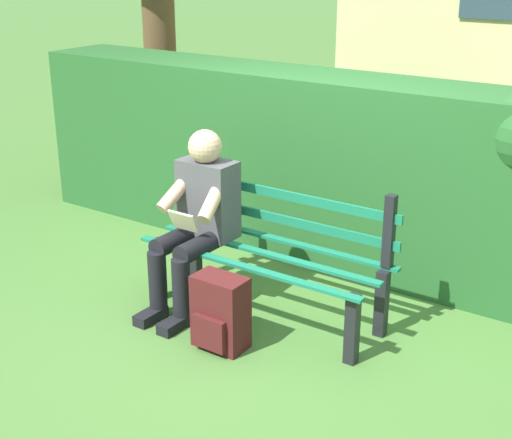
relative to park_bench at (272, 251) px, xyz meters
name	(u,v)px	position (x,y,z in m)	size (l,w,h in m)	color
ground	(265,315)	(0.00, 0.08, -0.43)	(60.00, 60.00, 0.00)	#477533
park_bench	(272,251)	(0.00, 0.00, 0.00)	(1.63, 0.55, 0.91)	black
person_seated	(197,216)	(0.47, 0.18, 0.20)	(0.44, 0.73, 1.18)	#4C4C51
hedge_backdrop	(323,164)	(0.22, -1.04, 0.30)	(5.19, 0.72, 1.48)	#265B28
backpack	(220,313)	(0.00, 0.56, -0.21)	(0.32, 0.27, 0.46)	#4C1919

